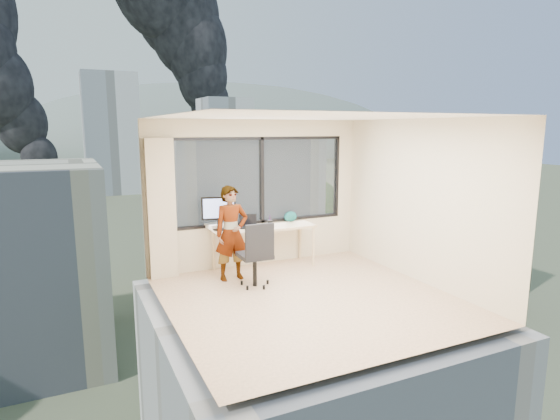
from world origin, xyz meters
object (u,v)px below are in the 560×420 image
laptop (249,222)px  person (232,233)px  handbag (290,216)px  desk (264,247)px  chair (255,253)px  monitor (219,213)px  game_console (216,226)px

laptop → person: bearing=-127.2°
person → handbag: bearing=18.4°
laptop → desk: bearing=7.0°
chair → monitor: bearing=107.7°
chair → game_console: 1.14m
monitor → laptop: monitor is taller
laptop → handbag: 0.90m
chair → game_console: bearing=105.3°
desk → laptop: 0.55m
chair → person: 0.58m
desk → person: size_ratio=1.16×
person → handbag: (1.33, 0.54, 0.07)m
desk → laptop: size_ratio=5.50×
person → handbag: person is taller
game_console → handbag: size_ratio=1.31×
desk → handbag: handbag is taller
desk → person: 0.90m
person → game_console: size_ratio=4.76×
chair → monitor: size_ratio=1.84×
laptop → game_console: bearing=170.1°
handbag → monitor: bearing=-153.9°
game_console → laptop: laptop is taller
chair → laptop: size_ratio=3.24×
game_console → handbag: bearing=-16.1°
desk → game_console: (-0.79, 0.24, 0.41)m
monitor → laptop: bearing=5.7°
person → monitor: 0.52m
chair → monitor: (-0.28, 0.92, 0.51)m
desk → laptop: (-0.28, 0.03, 0.47)m
chair → person: person is taller
laptop → handbag: laptop is taller
person → handbag: 1.44m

